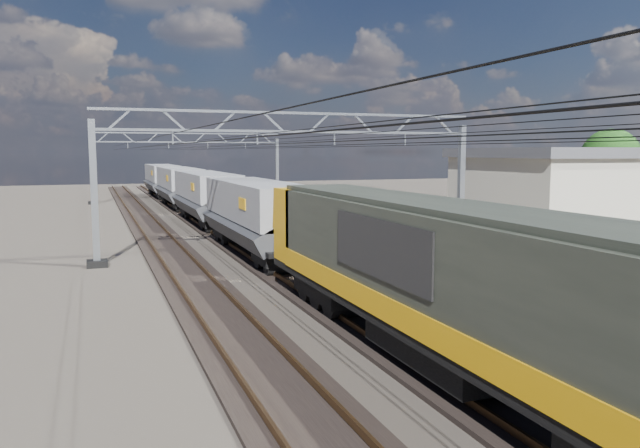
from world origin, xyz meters
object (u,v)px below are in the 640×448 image
object	(u,v)px
catenary_gantry_mid	(297,177)
industrial_shed	(609,190)
hopper_wagon_lead	(257,212)
hopper_wagon_third	(179,184)
locomotive	(451,277)
tree_far	(615,160)
catenary_gantry_far	(189,164)
hopper_wagon_mid	(206,194)
hopper_wagon_fourth	(162,178)

from	to	relation	value
catenary_gantry_mid	industrial_shed	xyz separation A→B (m)	(22.00, 2.00, -1.18)
hopper_wagon_lead	hopper_wagon_third	bearing A→B (deg)	90.00
locomotive	hopper_wagon_third	xyz separation A→B (m)	(-0.00, 46.10, -0.09)
tree_far	hopper_wagon_third	bearing A→B (deg)	149.67
hopper_wagon_lead	tree_far	distance (m)	33.76
catenary_gantry_far	tree_far	size ratio (longest dim) A/B	2.83
hopper_wagon_lead	hopper_wagon_third	world-z (taller)	same
industrial_shed	hopper_wagon_third	bearing A→B (deg)	131.96
catenary_gantry_mid	tree_far	xyz separation A→B (m)	(30.32, 9.79, 0.57)
tree_far	catenary_gantry_far	bearing A→B (deg)	139.15
hopper_wagon_third	tree_far	size ratio (longest dim) A/B	1.85
catenary_gantry_far	hopper_wagon_third	bearing A→B (deg)	-105.31
hopper_wagon_mid	hopper_wagon_fourth	distance (m)	28.40
hopper_wagon_fourth	industrial_shed	size ratio (longest dim) A/B	0.70
catenary_gantry_mid	hopper_wagon_fourth	size ratio (longest dim) A/B	1.53
locomotive	hopper_wagon_fourth	size ratio (longest dim) A/B	1.62
hopper_wagon_lead	hopper_wagon_mid	distance (m)	14.20
hopper_wagon_fourth	tree_far	size ratio (longest dim) A/B	1.85
locomotive	catenary_gantry_far	bearing A→B (deg)	87.86
catenary_gantry_far	hopper_wagon_third	world-z (taller)	catenary_gantry_far
catenary_gantry_far	hopper_wagon_third	distance (m)	7.76
catenary_gantry_mid	locomotive	distance (m)	17.59
catenary_gantry_far	hopper_wagon_mid	xyz separation A→B (m)	(-2.00, -21.51, -1.67)
hopper_wagon_lead	hopper_wagon_mid	bearing A→B (deg)	90.00
hopper_wagon_mid	hopper_wagon_third	world-z (taller)	same
hopper_wagon_lead	tree_far	size ratio (longest dim) A/B	1.85
locomotive	hopper_wagon_mid	size ratio (longest dim) A/B	1.62
catenary_gantry_mid	hopper_wagon_fourth	distance (m)	42.97
hopper_wagon_lead	hopper_wagon_fourth	world-z (taller)	same
catenary_gantry_far	hopper_wagon_fourth	world-z (taller)	catenary_gantry_far
hopper_wagon_fourth	hopper_wagon_lead	bearing A→B (deg)	-90.00
hopper_wagon_fourth	tree_far	distance (m)	46.32
locomotive	industrial_shed	size ratio (longest dim) A/B	1.13
catenary_gantry_mid	hopper_wagon_mid	world-z (taller)	catenary_gantry_mid
hopper_wagon_lead	hopper_wagon_fourth	xyz separation A→B (m)	(0.00, 42.60, 0.00)
catenary_gantry_mid	hopper_wagon_lead	distance (m)	2.62
hopper_wagon_third	catenary_gantry_far	bearing A→B (deg)	74.69
industrial_shed	hopper_wagon_lead	bearing A→B (deg)	-175.93
catenary_gantry_mid	locomotive	xyz separation A→B (m)	(-2.00, -17.40, -1.58)
hopper_wagon_fourth	industrial_shed	bearing A→B (deg)	-59.59
hopper_wagon_lead	tree_far	xyz separation A→B (m)	(32.32, 9.50, 2.24)
hopper_wagon_mid	industrial_shed	bearing A→B (deg)	-27.50
catenary_gantry_mid	hopper_wagon_third	xyz separation A→B (m)	(-2.00, 28.69, -1.67)
catenary_gantry_mid	catenary_gantry_far	size ratio (longest dim) A/B	1.00
hopper_wagon_third	locomotive	bearing A→B (deg)	-90.00
hopper_wagon_third	hopper_wagon_fourth	bearing A→B (deg)	90.00
hopper_wagon_third	hopper_wagon_fourth	xyz separation A→B (m)	(0.00, 14.20, 0.00)
hopper_wagon_lead	industrial_shed	bearing A→B (deg)	4.07
hopper_wagon_mid	hopper_wagon_fourth	size ratio (longest dim) A/B	1.00
catenary_gantry_far	locomotive	xyz separation A→B (m)	(-2.00, -53.40, -1.58)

